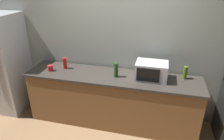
{
  "coord_description": "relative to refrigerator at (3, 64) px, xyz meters",
  "views": [
    {
      "loc": [
        0.71,
        -2.46,
        2.37
      ],
      "look_at": [
        0.0,
        0.4,
        1.0
      ],
      "focal_mm": 32.88,
      "sensor_mm": 36.0,
      "label": 1
    }
  ],
  "objects": [
    {
      "name": "refrigerator",
      "position": [
        0.0,
        0.0,
        0.0
      ],
      "size": [
        0.72,
        0.73,
        1.8
      ],
      "color": "#B7BABF",
      "rests_on": "ground_plane"
    },
    {
      "name": "bottle_wine",
      "position": [
        2.12,
        -0.02,
        0.12
      ],
      "size": [
        0.07,
        0.07,
        0.23
      ],
      "primitive_type": "cylinder",
      "color": "#1E3F19",
      "rests_on": "counter_run"
    },
    {
      "name": "bottle_hot_sauce",
      "position": [
        1.19,
        0.09,
        0.1
      ],
      "size": [
        0.07,
        0.07,
        0.19
      ],
      "primitive_type": "cylinder",
      "color": "red",
      "rests_on": "counter_run"
    },
    {
      "name": "back_wall",
      "position": [
        2.05,
        0.41,
        0.45
      ],
      "size": [
        6.4,
        0.1,
        2.7
      ],
      "primitive_type": "cube",
      "color": "#9EA399",
      "rests_on": "ground_plane"
    },
    {
      "name": "microwave",
      "position": [
        2.66,
        0.05,
        0.13
      ],
      "size": [
        0.48,
        0.35,
        0.27
      ],
      "color": "#B7BABF",
      "rests_on": "counter_run"
    },
    {
      "name": "counter_run",
      "position": [
        2.05,
        0.0,
        -0.45
      ],
      "size": [
        2.84,
        0.64,
        0.9
      ],
      "color": "brown",
      "rests_on": "ground_plane"
    },
    {
      "name": "ground_plane",
      "position": [
        2.05,
        -0.4,
        -0.9
      ],
      "size": [
        8.0,
        8.0,
        0.0
      ],
      "primitive_type": "plane",
      "color": "#93704C"
    },
    {
      "name": "mug_red",
      "position": [
        0.99,
        -0.06,
        0.05
      ],
      "size": [
        0.09,
        0.09,
        0.09
      ],
      "primitive_type": "cylinder",
      "color": "red",
      "rests_on": "counter_run"
    },
    {
      "name": "bottle_olive_oil",
      "position": [
        3.17,
        0.17,
        0.1
      ],
      "size": [
        0.06,
        0.06,
        0.2
      ],
      "primitive_type": "cylinder",
      "color": "#4C6B19",
      "rests_on": "counter_run"
    }
  ]
}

